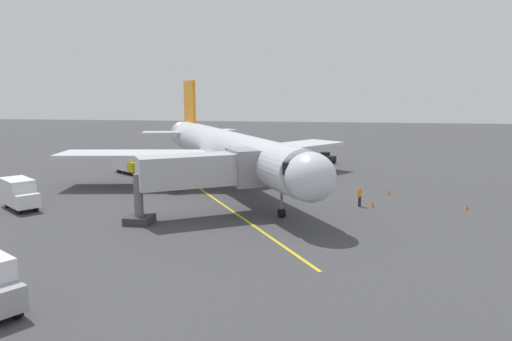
% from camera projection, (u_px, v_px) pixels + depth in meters
% --- Properties ---
extents(ground_plane, '(220.00, 220.00, 0.00)m').
position_uv_depth(ground_plane, '(218.00, 187.00, 51.28)').
color(ground_plane, '#424244').
extents(apron_lead_in_line, '(20.61, 34.53, 0.01)m').
position_uv_depth(apron_lead_in_line, '(215.00, 199.00, 45.33)').
color(apron_lead_in_line, yellow).
rests_on(apron_lead_in_line, ground).
extents(airplane, '(30.72, 36.37, 11.50)m').
position_uv_depth(airplane, '(227.00, 149.00, 50.78)').
color(airplane, silver).
rests_on(airplane, ground).
extents(jet_bridge, '(10.76, 7.80, 5.40)m').
position_uv_depth(jet_bridge, '(209.00, 171.00, 38.52)').
color(jet_bridge, '#B7B7BC').
rests_on(jet_bridge, ground).
extents(ground_crew_marshaller, '(0.44, 0.47, 1.71)m').
position_uv_depth(ground_crew_marshaller, '(360.00, 197.00, 42.25)').
color(ground_crew_marshaller, '#23232D').
rests_on(ground_crew_marshaller, ground).
extents(ground_crew_wing_walker, '(0.47, 0.42, 1.71)m').
position_uv_depth(ground_crew_wing_walker, '(318.00, 177.00, 51.77)').
color(ground_crew_wing_walker, '#23232D').
rests_on(ground_crew_wing_walker, ground).
extents(box_truck_near_nose, '(4.82, 4.37, 2.62)m').
position_uv_depth(box_truck_near_nose, '(19.00, 193.00, 41.29)').
color(box_truck_near_nose, white).
rests_on(box_truck_near_nose, ground).
extents(tug_starboard_side, '(2.74, 2.57, 1.50)m').
position_uv_depth(tug_starboard_side, '(326.00, 158.00, 68.21)').
color(tug_starboard_side, black).
rests_on(tug_starboard_side, ground).
extents(box_truck_rear_apron, '(4.84, 4.35, 2.62)m').
position_uv_depth(box_truck_rear_apron, '(129.00, 162.00, 59.41)').
color(box_truck_rear_apron, yellow).
rests_on(box_truck_rear_apron, ground).
extents(safety_cone_nose_left, '(0.32, 0.32, 0.55)m').
position_uv_depth(safety_cone_nose_left, '(389.00, 192.00, 47.25)').
color(safety_cone_nose_left, '#F2590F').
rests_on(safety_cone_nose_left, ground).
extents(safety_cone_nose_right, '(0.32, 0.32, 0.55)m').
position_uv_depth(safety_cone_nose_right, '(134.00, 223.00, 36.23)').
color(safety_cone_nose_right, '#F2590F').
rests_on(safety_cone_nose_right, ground).
extents(safety_cone_wing_port, '(0.32, 0.32, 0.55)m').
position_uv_depth(safety_cone_wing_port, '(467.00, 207.00, 41.19)').
color(safety_cone_wing_port, '#F2590F').
rests_on(safety_cone_wing_port, ground).
extents(safety_cone_wing_starboard, '(0.32, 0.32, 0.55)m').
position_uv_depth(safety_cone_wing_starboard, '(372.00, 204.00, 42.12)').
color(safety_cone_wing_starboard, '#F2590F').
rests_on(safety_cone_wing_starboard, ground).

